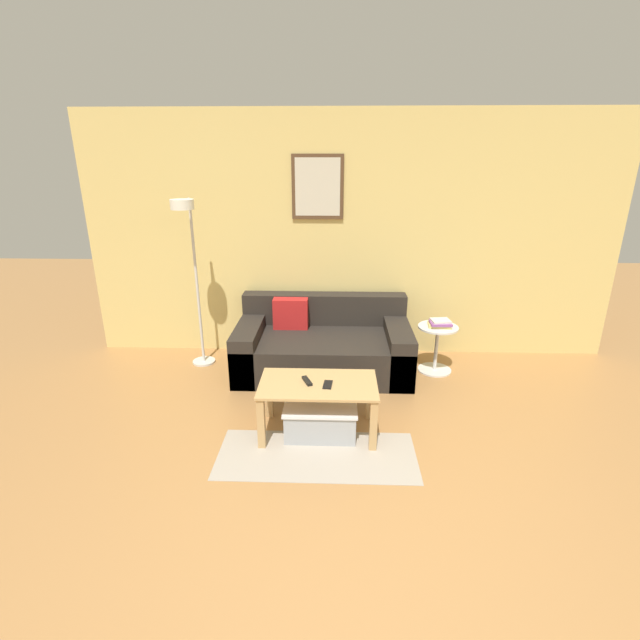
% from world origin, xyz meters
% --- Properties ---
extents(ground_plane, '(16.00, 16.00, 0.00)m').
position_xyz_m(ground_plane, '(0.00, 0.00, 0.00)').
color(ground_plane, '#A87542').
extents(wall_back, '(5.60, 0.09, 2.55)m').
position_xyz_m(wall_back, '(-0.00, 3.27, 1.28)').
color(wall_back, '#DDC472').
rests_on(wall_back, ground_plane).
extents(area_rug, '(1.47, 0.62, 0.01)m').
position_xyz_m(area_rug, '(-0.28, 1.26, 0.00)').
color(area_rug, '#A39989').
rests_on(area_rug, ground_plane).
extents(couch, '(1.74, 0.97, 0.71)m').
position_xyz_m(couch, '(-0.27, 2.76, 0.25)').
color(couch, '#28231E').
rests_on(couch, ground_plane).
extents(coffee_table, '(0.92, 0.52, 0.43)m').
position_xyz_m(coffee_table, '(-0.28, 1.58, 0.35)').
color(coffee_table, tan).
rests_on(coffee_table, ground_plane).
extents(storage_bin, '(0.57, 0.40, 0.26)m').
position_xyz_m(storage_bin, '(-0.26, 1.57, 0.13)').
color(storage_bin, '#9EA3A8').
rests_on(storage_bin, ground_plane).
extents(floor_lamp, '(0.24, 0.45, 1.73)m').
position_xyz_m(floor_lamp, '(-1.56, 2.73, 1.24)').
color(floor_lamp, silver).
rests_on(floor_lamp, ground_plane).
extents(side_table, '(0.40, 0.40, 0.49)m').
position_xyz_m(side_table, '(0.88, 2.75, 0.29)').
color(side_table, silver).
rests_on(side_table, ground_plane).
extents(book_stack, '(0.23, 0.20, 0.07)m').
position_xyz_m(book_stack, '(0.89, 2.74, 0.52)').
color(book_stack, '#D8C666').
rests_on(book_stack, side_table).
extents(remote_control, '(0.09, 0.15, 0.02)m').
position_xyz_m(remote_control, '(-0.36, 1.60, 0.44)').
color(remote_control, black).
rests_on(remote_control, coffee_table).
extents(cell_phone, '(0.08, 0.15, 0.01)m').
position_xyz_m(cell_phone, '(-0.20, 1.55, 0.44)').
color(cell_phone, black).
rests_on(cell_phone, coffee_table).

